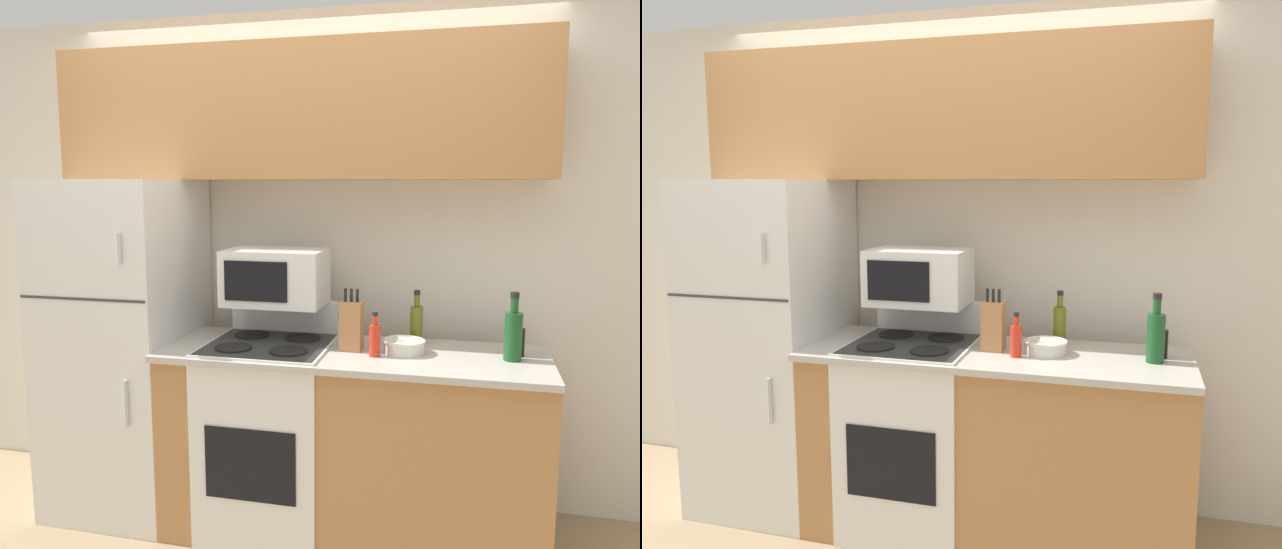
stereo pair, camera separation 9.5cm
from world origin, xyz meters
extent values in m
cube|color=silver|center=(0.00, 0.75, 1.27)|extent=(8.00, 0.05, 2.55)
cube|color=#B27A47|center=(0.33, 0.29, 0.44)|extent=(1.76, 0.58, 0.88)
cube|color=#BCB7AD|center=(0.33, 0.27, 0.90)|extent=(1.76, 0.62, 0.03)
cube|color=white|center=(-0.88, 0.36, 0.85)|extent=(0.66, 0.72, 1.69)
cube|color=#383838|center=(-0.88, 0.00, 1.15)|extent=(0.64, 0.01, 0.01)
cylinder|color=#B7B7BC|center=(-0.67, -0.01, 1.39)|extent=(0.02, 0.02, 0.14)
cylinder|color=#B7B7BC|center=(-0.67, -0.01, 0.68)|extent=(0.02, 0.02, 0.22)
cube|color=#B27A47|center=(0.00, 0.55, 2.01)|extent=(2.42, 0.35, 0.64)
cube|color=white|center=(-0.07, 0.27, 0.46)|extent=(0.58, 0.58, 0.92)
cube|color=black|center=(-0.07, -0.02, 0.44)|extent=(0.42, 0.01, 0.33)
cube|color=#2D2D2D|center=(-0.07, 0.27, 0.92)|extent=(0.56, 0.55, 0.01)
cube|color=white|center=(-0.07, 0.55, 1.00)|extent=(0.56, 0.06, 0.16)
cylinder|color=black|center=(-0.20, 0.15, 0.93)|extent=(0.17, 0.17, 0.01)
cylinder|color=black|center=(0.06, 0.15, 0.93)|extent=(0.17, 0.17, 0.01)
cylinder|color=black|center=(-0.20, 0.40, 0.93)|extent=(0.17, 0.17, 0.01)
cylinder|color=black|center=(0.06, 0.40, 0.93)|extent=(0.17, 0.17, 0.01)
cube|color=white|center=(-0.07, 0.40, 1.22)|extent=(0.48, 0.31, 0.27)
cube|color=black|center=(-0.12, 0.24, 1.22)|extent=(0.31, 0.01, 0.19)
cube|color=#B27A47|center=(0.32, 0.29, 1.03)|extent=(0.10, 0.10, 0.23)
cylinder|color=black|center=(0.30, 0.28, 1.17)|extent=(0.01, 0.01, 0.06)
cylinder|color=black|center=(0.32, 0.28, 1.17)|extent=(0.01, 0.01, 0.06)
cylinder|color=black|center=(0.35, 0.28, 1.17)|extent=(0.01, 0.01, 0.06)
cylinder|color=silver|center=(0.57, 0.29, 0.94)|extent=(0.18, 0.18, 0.06)
torus|color=silver|center=(0.57, 0.29, 0.97)|extent=(0.20, 0.20, 0.01)
cylinder|color=#5B6619|center=(0.61, 0.46, 1.00)|extent=(0.06, 0.06, 0.18)
cylinder|color=#5B6619|center=(0.61, 0.46, 1.12)|extent=(0.03, 0.03, 0.06)
cylinder|color=black|center=(0.61, 0.46, 1.16)|extent=(0.03, 0.03, 0.02)
cylinder|color=red|center=(0.44, 0.20, 0.98)|extent=(0.05, 0.05, 0.14)
cylinder|color=red|center=(0.44, 0.20, 1.08)|extent=(0.02, 0.02, 0.04)
cylinder|color=black|center=(0.44, 0.20, 1.11)|extent=(0.03, 0.03, 0.02)
cylinder|color=black|center=(1.07, 0.36, 0.98)|extent=(0.05, 0.05, 0.13)
cylinder|color=black|center=(1.07, 0.36, 1.06)|extent=(0.02, 0.02, 0.04)
cylinder|color=black|center=(1.07, 0.36, 1.09)|extent=(0.03, 0.03, 0.01)
cylinder|color=#194C23|center=(1.04, 0.28, 1.02)|extent=(0.08, 0.08, 0.21)
cylinder|color=#194C23|center=(1.04, 0.28, 1.16)|extent=(0.03, 0.03, 0.07)
cylinder|color=black|center=(1.04, 0.28, 1.20)|extent=(0.04, 0.04, 0.02)
camera|label=1|loc=(0.84, -2.47, 1.67)|focal=35.00mm
camera|label=2|loc=(0.93, -2.44, 1.67)|focal=35.00mm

